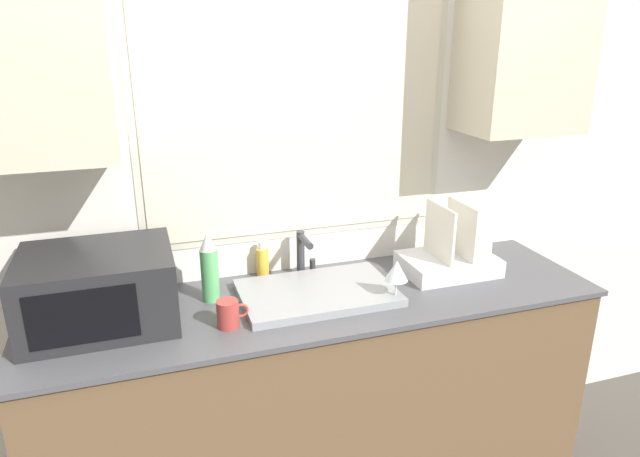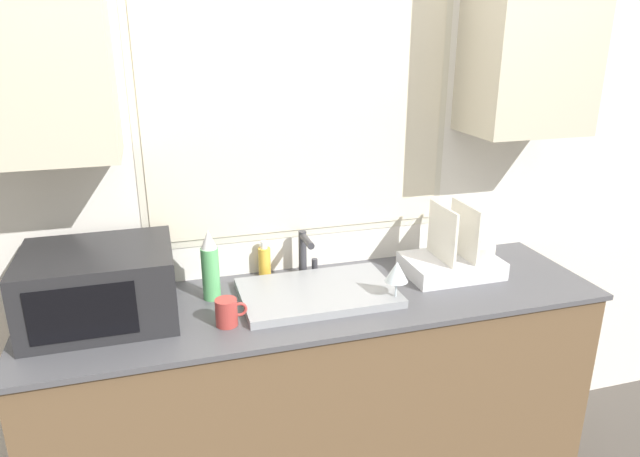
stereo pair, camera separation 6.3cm
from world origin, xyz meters
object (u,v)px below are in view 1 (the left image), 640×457
Objects in this scene: microwave at (98,289)px; mug_near_sink at (228,314)px; wine_glass at (397,272)px; faucet at (303,251)px; spray_bottle at (209,268)px; dish_rack at (451,258)px; soap_bottle at (262,261)px.

microwave reaches higher than mug_near_sink.
wine_glass is at bearing -10.01° from microwave.
faucet is 1.12× the size of wine_glass.
spray_bottle reaches higher than faucet.
spray_bottle reaches higher than mug_near_sink.
mug_near_sink is (0.40, -0.16, -0.08)m from microwave.
faucet reaches higher than mug_near_sink.
microwave is 1.83× the size of spray_bottle.
wine_glass reaches higher than mug_near_sink.
mug_near_sink is at bearing -138.43° from faucet.
faucet is 0.38× the size of microwave.
spray_bottle is (0.38, 0.05, 0.00)m from microwave.
dish_rack is at bearing -14.48° from faucet.
spray_bottle is 1.62× the size of wine_glass.
soap_bottle is at bearing 61.26° from mug_near_sink.
faucet is 1.71× the size of mug_near_sink.
wine_glass is at bearing -1.43° from mug_near_sink.
dish_rack reaches higher than spray_bottle.
dish_rack reaches higher than wine_glass.
faucet is 0.41m from wine_glass.
wine_glass is at bearing -43.08° from soap_bottle.
microwave is 0.38m from spray_bottle.
dish_rack is 0.97m from spray_bottle.
microwave is at bearing 169.99° from wine_glass.
microwave is 4.53× the size of mug_near_sink.
faucet is at bearing 11.39° from microwave.
faucet is 0.50× the size of dish_rack.
soap_bottle is at bearing 18.49° from microwave.
spray_bottle is at bearing -147.15° from soap_bottle.
microwave is 0.64m from soap_bottle.
mug_near_sink is (-0.36, -0.32, -0.06)m from faucet.
soap_bottle is (0.60, 0.20, -0.06)m from microwave.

